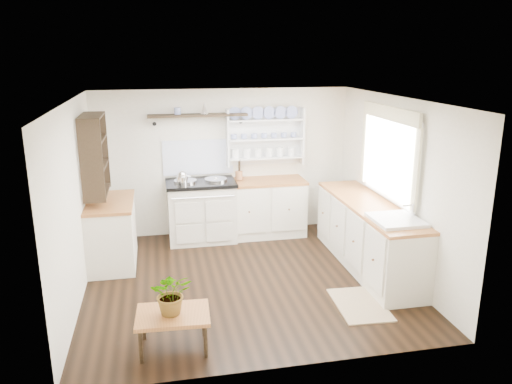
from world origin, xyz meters
TOP-DOWN VIEW (x-y plane):
  - floor at (0.00, 0.00)m, footprint 4.00×3.80m
  - wall_back at (0.00, 1.90)m, footprint 4.00×0.02m
  - wall_right at (2.00, 0.00)m, footprint 0.02×3.80m
  - wall_left at (-2.00, 0.00)m, footprint 0.02×3.80m
  - ceiling at (0.00, 0.00)m, footprint 4.00×3.80m
  - window at (1.95, 0.15)m, footprint 0.08×1.55m
  - aga_cooker at (-0.41, 1.57)m, footprint 1.05×0.73m
  - back_cabinets at (0.60, 1.60)m, footprint 1.27×0.63m
  - right_cabinets at (1.70, 0.10)m, footprint 0.62×2.43m
  - belfast_sink at (1.70, -0.65)m, footprint 0.55×0.60m
  - left_cabinets at (-1.70, 0.90)m, footprint 0.62×1.13m
  - plate_rack at (0.65, 1.86)m, footprint 1.20×0.22m
  - high_shelf at (-0.40, 1.78)m, footprint 1.50×0.29m
  - left_shelving at (-1.84, 0.90)m, footprint 0.28×0.80m
  - kettle at (-0.69, 1.45)m, footprint 0.17×0.17m
  - utensil_crock at (0.20, 1.68)m, footprint 0.11×0.11m
  - center_table at (-0.97, -1.38)m, footprint 0.73×0.54m
  - potted_plant at (-0.97, -1.38)m, footprint 0.39×0.34m
  - floor_rug at (1.18, -0.93)m, footprint 0.59×0.88m

SIDE VIEW (x-z plane):
  - floor at x=0.00m, z-range -0.01..0.01m
  - floor_rug at x=1.18m, z-range 0.00..0.02m
  - center_table at x=-0.97m, z-range 0.15..0.53m
  - right_cabinets at x=1.70m, z-range 0.01..0.91m
  - left_cabinets at x=-1.70m, z-range 0.01..0.91m
  - back_cabinets at x=0.60m, z-range 0.01..0.91m
  - aga_cooker at x=-0.41m, z-range -0.01..0.97m
  - potted_plant at x=-0.97m, z-range 0.38..0.82m
  - belfast_sink at x=1.70m, z-range 0.58..1.03m
  - utensil_crock at x=0.20m, z-range 0.91..1.04m
  - kettle at x=-0.69m, z-range 0.93..1.14m
  - wall_back at x=0.00m, z-range 0.00..2.30m
  - wall_right at x=2.00m, z-range 0.00..2.30m
  - wall_left at x=-2.00m, z-range 0.00..2.30m
  - left_shelving at x=-1.84m, z-range 1.02..2.08m
  - plate_rack at x=0.65m, z-range 1.11..2.01m
  - window at x=1.95m, z-range 0.95..2.17m
  - high_shelf at x=-0.40m, z-range 1.83..1.99m
  - ceiling at x=0.00m, z-range 2.29..2.30m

